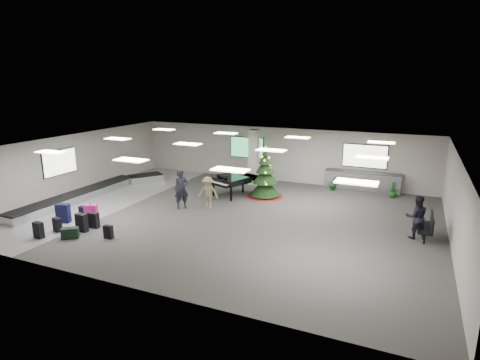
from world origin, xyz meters
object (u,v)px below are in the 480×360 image
at_px(pink_suitcase, 91,214).
at_px(traveler_a, 181,189).
at_px(service_counter, 362,181).
at_px(traveler_b, 208,192).
at_px(potted_plant_right, 393,191).
at_px(traveler_bench, 417,217).
at_px(baggage_carousel, 93,192).
at_px(christmas_tree, 265,179).
at_px(potted_plant_left, 333,183).
at_px(bench, 428,225).
at_px(grand_piano, 232,179).

distance_m(pink_suitcase, traveler_a, 4.15).
relative_size(service_counter, traveler_a, 2.17).
relative_size(service_counter, pink_suitcase, 4.86).
xyz_separation_m(traveler_b, potted_plant_right, (7.96, 5.42, -0.41)).
xyz_separation_m(service_counter, traveler_bench, (2.77, -6.11, 0.31)).
xyz_separation_m(traveler_a, traveler_bench, (10.23, 0.48, -0.07)).
bearing_deg(baggage_carousel, christmas_tree, 23.39).
bearing_deg(christmas_tree, traveler_bench, -22.19).
bearing_deg(potted_plant_left, christmas_tree, -139.37).
height_order(bench, traveler_a, traveler_a).
bearing_deg(bench, traveler_b, 178.55).
distance_m(service_counter, potted_plant_right, 1.76).
bearing_deg(bench, potted_plant_left, 128.87).
relative_size(service_counter, grand_piano, 1.54).
relative_size(service_counter, potted_plant_right, 5.63).
bearing_deg(potted_plant_left, potted_plant_right, -1.76).
distance_m(grand_piano, traveler_bench, 9.27).
relative_size(service_counter, christmas_tree, 1.50).
xyz_separation_m(grand_piano, traveler_a, (-1.28, -2.90, 0.04)).
bearing_deg(traveler_a, traveler_bench, -41.46).
bearing_deg(bench, pink_suitcase, -165.45).
xyz_separation_m(bench, potted_plant_right, (-1.57, 5.38, -0.20)).
height_order(service_counter, traveler_bench, traveler_bench).
height_order(bench, potted_plant_left, bench).
relative_size(service_counter, traveler_bench, 2.36).
bearing_deg(baggage_carousel, service_counter, 27.67).
xyz_separation_m(grand_piano, traveler_bench, (8.95, -2.42, -0.03)).
relative_size(service_counter, potted_plant_left, 5.11).
height_order(traveler_b, traveler_bench, traveler_bench).
distance_m(service_counter, christmas_tree, 5.52).
relative_size(christmas_tree, potted_plant_right, 3.76).
height_order(service_counter, potted_plant_left, service_counter).
height_order(pink_suitcase, potted_plant_right, pink_suitcase).
xyz_separation_m(christmas_tree, potted_plant_right, (6.15, 2.51, -0.57)).
bearing_deg(grand_piano, service_counter, 51.68).
height_order(grand_piano, potted_plant_right, grand_piano).
distance_m(traveler_a, potted_plant_right, 10.89).
xyz_separation_m(service_counter, christmas_tree, (-4.52, -3.14, 0.38)).
height_order(grand_piano, bench, grand_piano).
bearing_deg(grand_piano, potted_plant_right, 42.26).
bearing_deg(potted_plant_left, traveler_b, -131.30).
bearing_deg(christmas_tree, pink_suitcase, -129.11).
xyz_separation_m(bench, traveler_b, (-9.53, -0.04, 0.21)).
xyz_separation_m(bench, potted_plant_left, (-4.68, 5.47, -0.16)).
height_order(service_counter, christmas_tree, christmas_tree).
distance_m(baggage_carousel, traveler_b, 6.57).
bearing_deg(traveler_a, potted_plant_left, 1.27).
height_order(bench, traveler_b, traveler_b).
height_order(traveler_b, potted_plant_left, traveler_b).
relative_size(pink_suitcase, potted_plant_right, 1.16).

